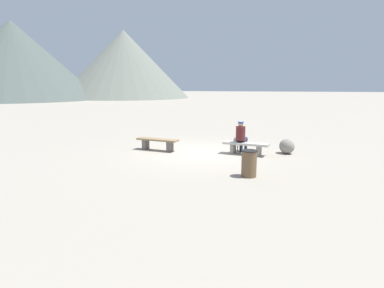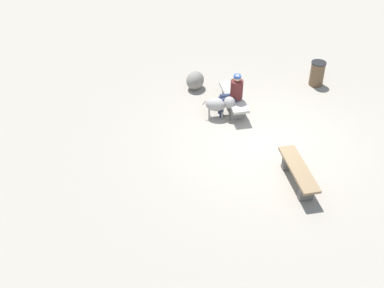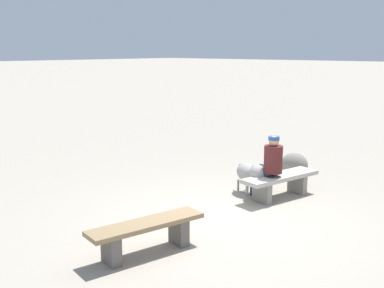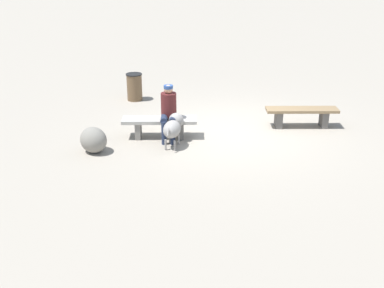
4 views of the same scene
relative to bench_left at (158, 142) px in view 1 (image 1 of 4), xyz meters
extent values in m
cube|color=#9E9384|center=(1.77, -0.03, -0.36)|extent=(210.00, 210.00, 0.06)
cube|color=#605B56|center=(-0.54, 0.11, -0.13)|extent=(0.21, 0.35, 0.40)
cube|color=#605B56|center=(0.54, -0.11, -0.13)|extent=(0.21, 0.35, 0.40)
cube|color=#8C704C|center=(0.00, 0.00, 0.11)|extent=(1.77, 0.74, 0.07)
cube|color=gray|center=(2.97, 0.07, -0.14)|extent=(0.20, 0.43, 0.38)
cube|color=gray|center=(3.94, -0.13, -0.14)|extent=(0.20, 0.43, 0.38)
cube|color=#B2ADA3|center=(3.46, -0.03, 0.09)|extent=(1.75, 0.78, 0.08)
cylinder|color=#511E1E|center=(3.24, 0.01, 0.46)|extent=(0.35, 0.35, 0.52)
sphere|color=#D8A87F|center=(3.24, 0.01, 0.81)|extent=(0.20, 0.20, 0.20)
cylinder|color=#2D4C8C|center=(3.24, 0.01, 0.87)|extent=(0.21, 0.21, 0.07)
cylinder|color=#232D47|center=(3.38, 0.20, 0.21)|extent=(0.23, 0.45, 0.15)
cylinder|color=#232D47|center=(3.42, 0.41, -0.06)|extent=(0.11, 0.11, 0.53)
cylinder|color=#232D47|center=(3.19, 0.24, 0.21)|extent=(0.23, 0.45, 0.15)
cylinder|color=#232D47|center=(3.23, 0.45, -0.06)|extent=(0.11, 0.11, 0.53)
ellipsoid|color=gray|center=(3.27, 0.62, 0.09)|extent=(0.57, 0.67, 0.37)
sphere|color=gray|center=(3.12, 0.28, 0.17)|extent=(0.33, 0.33, 0.33)
cylinder|color=gray|center=(3.29, 0.41, -0.21)|extent=(0.04, 0.04, 0.24)
cylinder|color=gray|center=(3.11, 0.49, -0.21)|extent=(0.04, 0.04, 0.24)
cylinder|color=gray|center=(3.44, 0.74, -0.21)|extent=(0.04, 0.04, 0.24)
cylinder|color=gray|center=(3.26, 0.82, -0.21)|extent=(0.04, 0.04, 0.24)
cylinder|color=gray|center=(3.41, 0.91, 0.15)|extent=(0.08, 0.12, 0.15)
cylinder|color=brown|center=(3.74, -3.01, 0.04)|extent=(0.43, 0.43, 0.73)
cylinder|color=black|center=(3.74, -3.01, 0.42)|extent=(0.45, 0.45, 0.03)
ellipsoid|color=gray|center=(4.95, 0.53, -0.05)|extent=(0.79, 0.80, 0.55)
cone|color=#4C5651|center=(-37.25, 36.35, 6.08)|extent=(27.81, 27.81, 12.82)
cone|color=slate|center=(-22.37, 47.09, 5.85)|extent=(24.03, 24.03, 12.36)
camera|label=1|loc=(4.23, -12.34, 2.28)|focal=31.29mm
camera|label=2|loc=(-7.31, 5.70, 7.59)|focal=46.96mm
camera|label=3|loc=(-4.18, -4.62, 2.50)|focal=44.13mm
camera|label=4|loc=(4.79, 10.05, 3.74)|focal=44.34mm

